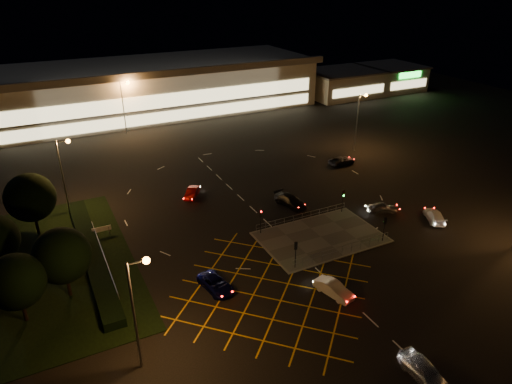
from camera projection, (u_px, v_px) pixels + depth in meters
name	position (u px, v px, depth m)	size (l,w,h in m)	color
ground	(298.00, 234.00, 55.21)	(180.00, 180.00, 0.00)	black
pedestrian_island	(321.00, 237.00, 54.39)	(14.00, 9.00, 0.12)	#4C4944
grass_verge	(44.00, 268.00, 48.67)	(18.00, 30.00, 0.08)	black
hedge	(92.00, 253.00, 50.49)	(2.00, 26.00, 1.00)	black
supermarket	(155.00, 87.00, 102.72)	(72.00, 26.50, 10.50)	beige
retail_unit_a	(342.00, 83.00, 115.86)	(18.80, 14.80, 6.35)	beige
retail_unit_b	(390.00, 77.00, 122.33)	(14.80, 14.80, 6.35)	beige
streetlight_sw	(138.00, 299.00, 33.97)	(1.78, 0.56, 10.03)	slate
streetlight_nw	(64.00, 166.00, 57.28)	(1.78, 0.56, 10.03)	slate
streetlight_ne	(360.00, 114.00, 78.35)	(1.78, 0.56, 10.03)	slate
streetlight_far_left	(125.00, 100.00, 87.08)	(1.78, 0.56, 10.03)	slate
streetlight_far_right	(298.00, 78.00, 104.90)	(1.78, 0.56, 10.03)	slate
signal_sw	(296.00, 249.00, 47.74)	(0.28, 0.30, 3.15)	black
signal_se	(385.00, 224.00, 52.61)	(0.28, 0.30, 3.15)	black
signal_nw	(261.00, 217.00, 54.16)	(0.28, 0.30, 3.15)	black
signal_ne	(343.00, 196.00, 59.03)	(0.28, 0.30, 3.15)	black
tree_a	(16.00, 282.00, 39.56)	(5.04, 5.04, 6.86)	black
tree_c	(30.00, 197.00, 52.96)	(5.76, 5.76, 7.84)	black
tree_e	(62.00, 256.00, 42.65)	(5.40, 5.40, 7.35)	black
car_near_silver	(424.00, 371.00, 35.18)	(1.87, 4.64, 1.58)	silver
car_queue_white	(334.00, 289.00, 44.49)	(1.45, 4.16, 1.37)	white
car_left_blue	(216.00, 284.00, 45.30)	(2.11, 4.57, 1.27)	#0B0E47
car_far_dkgrey	(290.00, 201.00, 61.57)	(2.05, 5.04, 1.46)	black
car_right_silver	(383.00, 208.00, 59.91)	(1.55, 3.86, 1.31)	#A0A1A6
car_circ_red	(192.00, 193.00, 64.02)	(1.34, 3.85, 1.27)	#9E0E0B
car_east_grey	(342.00, 161.00, 74.86)	(2.10, 4.55, 1.26)	black
car_approach_white	(435.00, 216.00, 57.88)	(1.84, 4.52, 1.31)	silver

